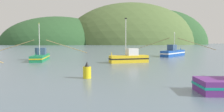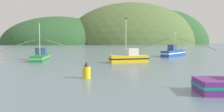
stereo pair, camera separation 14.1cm
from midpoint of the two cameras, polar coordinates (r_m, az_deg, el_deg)
hill_mid_right at (r=259.87m, az=-13.17°, el=2.94°), size 129.36×103.49×63.13m
hill_far_center at (r=267.81m, az=5.30°, el=3.05°), size 160.74×128.59×98.48m
hill_far_right at (r=279.74m, az=12.88°, el=3.00°), size 116.01×92.81×84.27m
fishing_boat_blue at (r=55.48m, az=15.78°, el=0.90°), size 12.64×14.69×5.79m
fishing_boat_green at (r=43.72m, az=-17.94°, el=-0.09°), size 17.57×9.82×7.05m
fishing_boat_yellow at (r=37.17m, az=4.65°, el=-0.47°), size 6.75×2.13×7.51m
channel_buoy at (r=21.59m, az=-6.46°, el=-3.98°), size 0.79×0.79×1.64m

